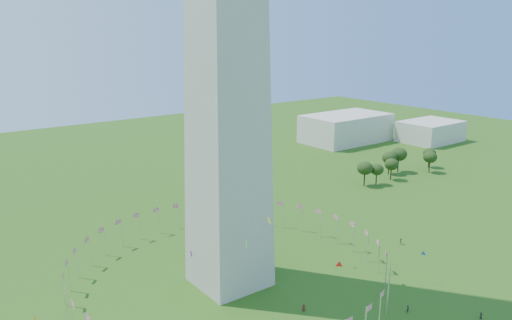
% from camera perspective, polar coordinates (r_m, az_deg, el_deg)
% --- Properties ---
extents(flag_ring, '(80.24, 80.24, 9.00)m').
position_cam_1_polar(flag_ring, '(131.63, -3.04, -11.99)').
color(flag_ring, silver).
rests_on(flag_ring, ground).
extents(gov_building_east_a, '(50.00, 30.00, 16.00)m').
position_cam_1_polar(gov_building_east_a, '(297.70, 10.23, 3.62)').
color(gov_building_east_a, beige).
rests_on(gov_building_east_a, ground).
extents(gov_building_east_b, '(35.00, 25.00, 12.00)m').
position_cam_1_polar(gov_building_east_b, '(310.96, 19.32, 3.12)').
color(gov_building_east_b, beige).
rests_on(gov_building_east_b, ground).
extents(kites_aloft, '(123.27, 73.42, 34.57)m').
position_cam_1_polar(kites_aloft, '(111.05, 8.19, -9.16)').
color(kites_aloft, red).
rests_on(kites_aloft, ground).
extents(tree_line_east, '(53.46, 15.87, 11.40)m').
position_cam_1_polar(tree_line_east, '(231.43, 15.81, -0.58)').
color(tree_line_east, '#2A4617').
rests_on(tree_line_east, ground).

